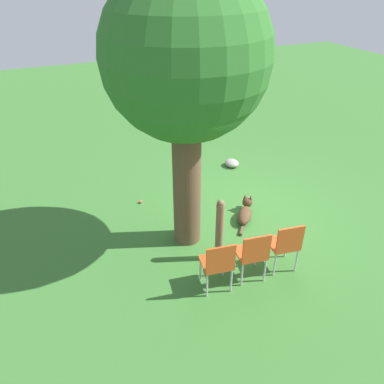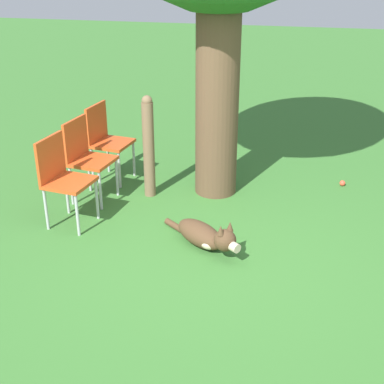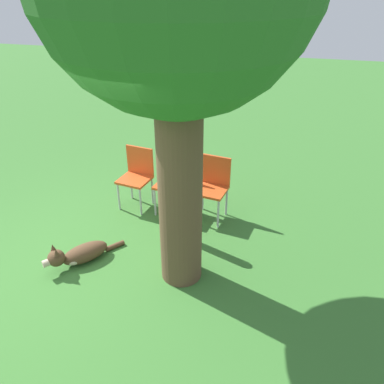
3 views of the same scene
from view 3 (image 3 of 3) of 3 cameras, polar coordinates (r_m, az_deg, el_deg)
The scene contains 6 objects.
ground_plane at distance 4.90m, azimuth -15.98°, elevation -10.81°, with size 30.00×30.00×0.00m, color #38702D.
dog at distance 4.90m, azimuth -16.89°, elevation -9.05°, with size 0.87×0.71×0.37m.
fence_post at distance 4.88m, azimuth -2.36°, elevation -1.11°, with size 0.13×0.13×1.17m.
red_chair_0 at distance 5.71m, azimuth -8.38°, elevation 2.88°, with size 0.48×0.50×0.92m.
red_chair_1 at distance 5.51m, azimuth -2.78°, elevation 2.14°, with size 0.48×0.50×0.92m.
red_chair_2 at distance 5.37m, azimuth 3.18°, elevation 1.32°, with size 0.48×0.50×0.92m.
Camera 3 is at (3.08, 2.21, 3.10)m, focal length 35.00 mm.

